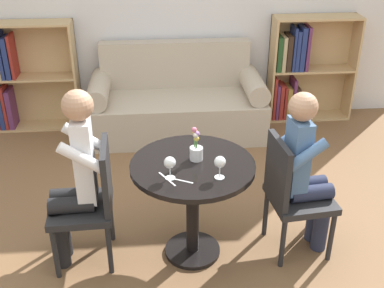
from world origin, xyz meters
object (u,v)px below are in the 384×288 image
at_px(couch, 177,105).
at_px(person_left, 75,177).
at_px(bookshelf_right, 300,70).
at_px(wine_glass_right, 220,163).
at_px(wine_glass_left, 170,163).
at_px(flower_vase, 196,149).
at_px(chair_left, 91,199).
at_px(person_right, 306,172).
at_px(bookshelf_left, 21,76).
at_px(chair_right, 292,192).

relative_size(couch, person_left, 1.41).
bearing_deg(bookshelf_right, wine_glass_right, -116.77).
xyz_separation_m(wine_glass_left, flower_vase, (0.18, 0.22, -0.03)).
height_order(chair_left, person_right, person_right).
xyz_separation_m(couch, bookshelf_left, (-1.64, 0.27, 0.27)).
relative_size(person_left, flower_vase, 5.47).
xyz_separation_m(person_left, person_right, (1.56, 0.00, -0.03)).
height_order(couch, chair_left, couch).
relative_size(chair_left, wine_glass_right, 5.98).
bearing_deg(person_left, couch, 156.53).
distance_m(couch, wine_glass_left, 2.22).
xyz_separation_m(chair_right, person_right, (0.09, 0.02, 0.15)).
bearing_deg(bookshelf_left, person_left, -68.93).
relative_size(chair_right, person_left, 0.70).
xyz_separation_m(wine_glass_left, wine_glass_right, (0.31, -0.02, -0.00)).
bearing_deg(person_right, bookshelf_right, -21.35).
bearing_deg(couch, wine_glass_left, -94.13).
distance_m(chair_right, flower_vase, 0.74).
xyz_separation_m(bookshelf_right, person_left, (-2.16, -2.24, 0.12)).
bearing_deg(chair_left, wine_glass_right, 74.84).
relative_size(chair_left, flower_vase, 3.83).
distance_m(person_left, person_right, 1.56).
distance_m(chair_left, person_left, 0.20).
xyz_separation_m(chair_left, wine_glass_left, (0.53, -0.18, 0.36)).
distance_m(couch, wine_glass_right, 2.24).
distance_m(wine_glass_right, flower_vase, 0.27).
bearing_deg(person_right, bookshelf_left, 40.83).
bearing_deg(chair_left, wine_glass_left, 69.50).
distance_m(couch, flower_vase, 2.00).
bearing_deg(bookshelf_left, chair_right, -44.14).
height_order(couch, wine_glass_left, couch).
xyz_separation_m(chair_left, person_right, (1.47, -0.00, 0.15)).
bearing_deg(couch, wine_glass_right, -85.95).
distance_m(bookshelf_right, wine_glass_right, 2.74).
bearing_deg(chair_right, bookshelf_left, 39.53).
relative_size(bookshelf_left, chair_left, 1.29).
height_order(bookshelf_right, person_right, person_right).
height_order(chair_left, chair_right, same).
bearing_deg(chair_right, flower_vase, 78.12).
height_order(person_left, wine_glass_left, person_left).
distance_m(bookshelf_right, person_left, 3.11).
bearing_deg(flower_vase, wine_glass_left, -129.53).
bearing_deg(couch, bookshelf_left, 170.69).
distance_m(chair_left, person_right, 1.47).
bearing_deg(bookshelf_right, chair_right, -107.05).
distance_m(bookshelf_left, person_right, 3.30).
distance_m(wine_glass_left, flower_vase, 0.29).
height_order(bookshelf_right, wine_glass_right, bookshelf_right).
height_order(wine_glass_right, flower_vase, flower_vase).
distance_m(person_right, flower_vase, 0.78).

